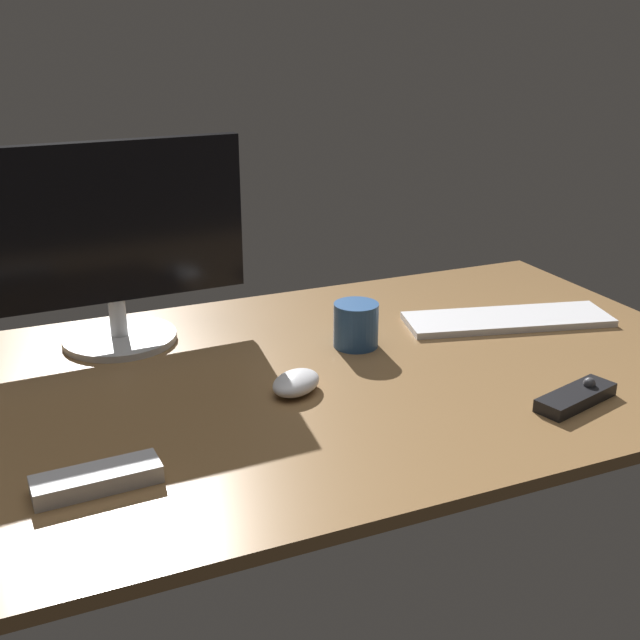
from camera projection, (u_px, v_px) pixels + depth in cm
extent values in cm
cube|color=olive|center=(332.00, 376.00, 136.56)|extent=(140.00, 84.00, 2.00)
cylinder|color=silver|center=(120.00, 338.00, 148.33)|extent=(20.93, 20.93, 1.26)
cylinder|color=silver|center=(118.00, 317.00, 146.87)|extent=(3.12, 3.12, 6.97)
cube|color=black|center=(109.00, 223.00, 140.58)|extent=(48.64, 4.52, 28.60)
cube|color=white|center=(508.00, 319.00, 157.43)|extent=(42.24, 21.37, 1.32)
ellipsoid|color=silver|center=(296.00, 383.00, 127.67)|extent=(11.65, 11.09, 3.28)
cube|color=black|center=(576.00, 397.00, 124.11)|extent=(15.83, 8.75, 2.06)
sphere|color=#3F3F44|center=(589.00, 383.00, 125.62)|extent=(1.94, 1.94, 1.94)
cube|color=#B7B7BC|center=(97.00, 479.00, 101.69)|extent=(16.36, 6.02, 2.42)
cylinder|color=#28518C|center=(356.00, 325.00, 144.94)|extent=(8.19, 8.19, 8.22)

